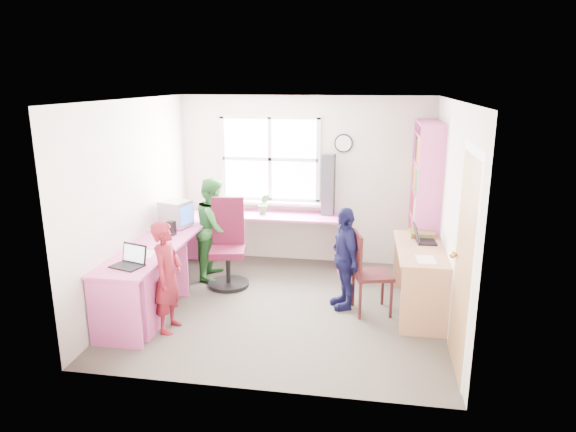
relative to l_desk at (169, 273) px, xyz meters
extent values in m
cube|color=#453E36|center=(1.31, 0.28, -0.47)|extent=(3.60, 3.40, 0.02)
cube|color=white|center=(1.31, 0.28, 1.95)|extent=(3.60, 3.40, 0.02)
cube|color=silver|center=(1.31, 1.99, 0.74)|extent=(3.60, 0.02, 2.40)
cube|color=silver|center=(1.31, -1.43, 0.74)|extent=(3.60, 0.02, 2.40)
cube|color=silver|center=(-0.50, 0.28, 0.74)|extent=(0.02, 3.40, 2.40)
cube|color=silver|center=(3.12, 0.28, 0.74)|extent=(0.02, 3.40, 2.40)
cube|color=white|center=(0.81, 1.97, 1.04)|extent=(1.40, 0.01, 1.20)
cube|color=white|center=(0.81, 1.96, 1.04)|extent=(1.48, 0.04, 1.28)
cube|color=#A27646|center=(3.09, -0.77, 0.54)|extent=(0.02, 0.82, 2.00)
sphere|color=gold|center=(3.06, -0.44, 0.54)|extent=(0.07, 0.07, 0.07)
cylinder|color=black|center=(1.86, 1.96, 1.29)|extent=(0.26, 0.03, 0.26)
cylinder|color=white|center=(1.86, 1.95, 1.29)|extent=(0.22, 0.01, 0.22)
cube|color=pink|center=(-0.19, 0.38, 0.28)|extent=(0.60, 2.70, 0.03)
cube|color=pink|center=(1.06, 1.70, 0.28)|extent=(1.65, 0.56, 0.03)
cube|color=pink|center=(-0.19, 0.38, -0.10)|extent=(0.56, 0.03, 0.72)
cube|color=pink|center=(-0.19, -0.94, -0.10)|extent=(0.56, 0.03, 0.72)
cube|color=pink|center=(-0.19, 1.70, -0.10)|extent=(0.56, 0.03, 0.72)
cube|color=pink|center=(1.86, 1.70, -0.10)|extent=(0.03, 0.52, 0.72)
cube|color=pink|center=(-0.19, -0.57, -0.10)|extent=(0.54, 0.45, 0.72)
cube|color=tan|center=(2.89, 0.45, 0.30)|extent=(0.64, 1.35, 0.03)
cube|color=tan|center=(2.90, -0.20, -0.09)|extent=(0.58, 0.04, 0.74)
cube|color=tan|center=(2.88, 1.10, -0.09)|extent=(0.58, 0.04, 0.74)
cube|color=pink|center=(2.96, 0.96, 0.59)|extent=(0.30, 0.02, 2.10)
cube|color=pink|center=(2.96, 1.96, 0.59)|extent=(0.30, 0.02, 2.10)
cube|color=pink|center=(2.96, 1.46, 1.63)|extent=(0.30, 1.00, 0.02)
cube|color=pink|center=(2.96, 1.46, -0.40)|extent=(0.30, 1.00, 0.02)
cube|color=pink|center=(2.96, 1.46, -0.04)|extent=(0.30, 1.00, 0.02)
cube|color=pink|center=(2.96, 1.46, 0.34)|extent=(0.30, 1.00, 0.02)
cube|color=pink|center=(2.96, 1.46, 0.72)|extent=(0.30, 1.00, 0.02)
cube|color=pink|center=(2.96, 1.46, 1.10)|extent=(0.30, 1.00, 0.02)
cube|color=pink|center=(2.96, 1.46, 1.48)|extent=(0.30, 1.00, 0.02)
cube|color=red|center=(2.96, 1.16, -0.25)|extent=(0.25, 0.28, 0.27)
cube|color=#1B5DA5|center=(2.96, 1.48, -0.24)|extent=(0.25, 0.30, 0.29)
cube|color=#218A2F|center=(2.96, 1.78, -0.23)|extent=(0.25, 0.26, 0.30)
cube|color=gold|center=(2.96, 1.16, 0.13)|extent=(0.25, 0.28, 0.30)
cube|color=#76378A|center=(2.96, 1.48, 0.14)|extent=(0.25, 0.30, 0.32)
cube|color=orange|center=(2.96, 1.78, 0.12)|extent=(0.25, 0.26, 0.29)
cube|color=#292929|center=(2.96, 1.16, 0.52)|extent=(0.25, 0.28, 0.32)
cube|color=silver|center=(2.96, 1.48, 0.50)|extent=(0.25, 0.30, 0.29)
cube|color=red|center=(2.96, 1.78, 0.51)|extent=(0.25, 0.26, 0.30)
cube|color=#1B5DA5|center=(2.96, 1.16, 0.88)|extent=(0.25, 0.28, 0.29)
cube|color=#218A2F|center=(2.96, 1.48, 0.89)|extent=(0.25, 0.30, 0.30)
cube|color=gold|center=(2.96, 1.78, 0.90)|extent=(0.25, 0.26, 0.32)
cube|color=#76378A|center=(2.96, 1.16, 1.27)|extent=(0.25, 0.28, 0.30)
cube|color=orange|center=(2.96, 1.48, 1.28)|extent=(0.25, 0.30, 0.32)
cube|color=#292929|center=(2.96, 1.78, 1.26)|extent=(0.25, 0.26, 0.29)
cylinder|color=black|center=(0.48, 0.79, -0.43)|extent=(0.62, 0.62, 0.05)
cylinder|color=black|center=(0.48, 0.79, -0.21)|extent=(0.07, 0.07, 0.40)
cube|color=#4D0E23|center=(0.48, 0.79, 0.02)|extent=(0.51, 0.51, 0.09)
cube|color=#4D0E23|center=(0.44, 0.99, 0.38)|extent=(0.42, 0.15, 0.62)
cylinder|color=#3C1415|center=(2.19, 0.11, -0.23)|extent=(0.04, 0.04, 0.44)
cylinder|color=#3C1415|center=(2.54, 0.20, -0.23)|extent=(0.04, 0.04, 0.44)
cylinder|color=#3C1415|center=(2.10, 0.45, -0.23)|extent=(0.04, 0.04, 0.44)
cylinder|color=#3C1415|center=(2.45, 0.54, -0.23)|extent=(0.04, 0.04, 0.44)
cube|color=#3C1415|center=(2.32, 0.32, 0.00)|extent=(0.51, 0.51, 0.04)
cube|color=#3C1415|center=(2.14, 0.28, 0.25)|extent=(0.13, 0.39, 0.49)
cube|color=#A0A1A5|center=(-0.23, 0.88, 0.30)|extent=(0.30, 0.26, 0.02)
cube|color=#A0A1A5|center=(-0.23, 0.88, 0.47)|extent=(0.42, 0.39, 0.33)
cube|color=#3F72F2|center=(-0.06, 0.83, 0.47)|extent=(0.08, 0.26, 0.24)
cube|color=black|center=(-0.18, -0.62, 0.30)|extent=(0.36, 0.31, 0.02)
cube|color=black|center=(-0.14, -0.51, 0.40)|extent=(0.31, 0.15, 0.20)
cube|color=white|center=(-0.14, -0.52, 0.40)|extent=(0.27, 0.12, 0.17)
cube|color=black|center=(2.92, 0.66, 0.32)|extent=(0.24, 0.32, 0.02)
cube|color=black|center=(2.80, 0.65, 0.42)|extent=(0.07, 0.31, 0.20)
cube|color=#3F72F2|center=(2.81, 0.65, 0.42)|extent=(0.05, 0.27, 0.16)
cube|color=black|center=(-0.15, 0.51, 0.38)|extent=(0.11, 0.11, 0.18)
cube|color=black|center=(-0.19, 1.04, 0.39)|extent=(0.09, 0.09, 0.18)
cube|color=black|center=(1.67, 1.82, 0.73)|extent=(0.19, 0.17, 0.87)
cube|color=red|center=(2.89, 0.91, 0.35)|extent=(0.31, 0.31, 0.06)
cube|color=silver|center=(-0.17, -0.23, 0.30)|extent=(0.23, 0.30, 0.00)
cube|color=silver|center=(2.86, 0.04, 0.32)|extent=(0.21, 0.29, 0.00)
imported|color=#2D6F2C|center=(0.77, 1.68, 0.44)|extent=(0.18, 0.16, 0.30)
imported|color=maroon|center=(0.19, -0.47, 0.15)|extent=(0.31, 0.45, 1.20)
imported|color=#2E7330|center=(0.21, 1.12, 0.23)|extent=(0.53, 0.67, 1.36)
imported|color=#15143F|center=(1.99, 0.41, 0.15)|extent=(0.54, 0.77, 1.21)
camera|label=1|loc=(2.26, -5.24, 2.15)|focal=32.00mm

